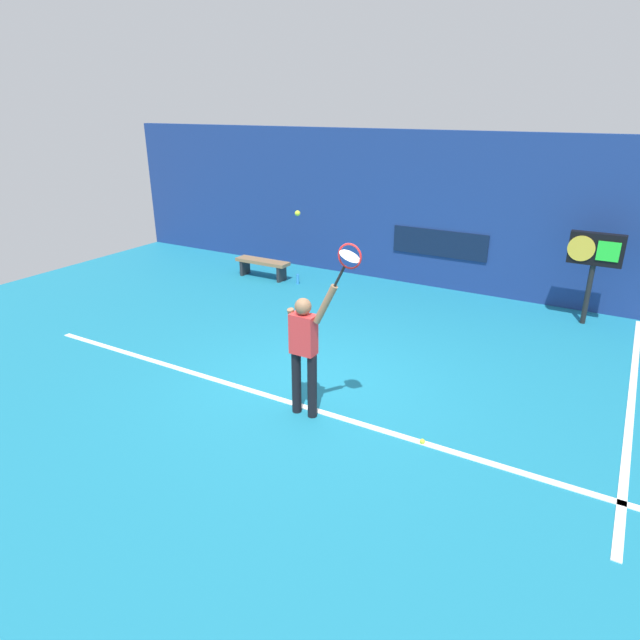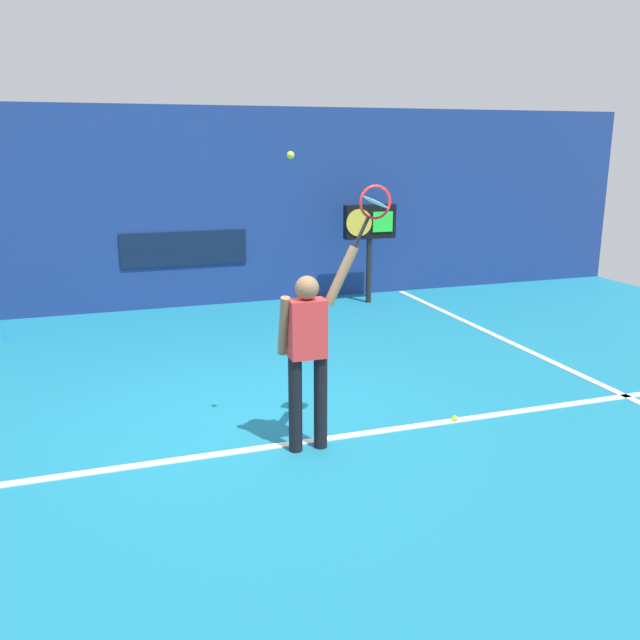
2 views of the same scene
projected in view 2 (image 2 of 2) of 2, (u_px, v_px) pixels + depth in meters
ground_plane at (263, 424)px, 7.14m from camera, size 18.00×18.00×0.00m
back_wall at (181, 209)px, 11.94m from camera, size 18.00×0.20×3.47m
sponsor_banner_center at (184, 249)px, 12.00m from camera, size 2.20×0.03×0.60m
court_baseline at (277, 446)px, 6.61m from camera, size 10.00×0.10×0.01m
court_sideline at (501, 338)px, 10.27m from camera, size 0.10×7.00×0.01m
tennis_player at (308, 348)px, 6.32m from camera, size 0.74×0.31×1.95m
tennis_racket at (374, 206)px, 6.19m from camera, size 0.42×0.27×0.62m
tennis_ball at (291, 155)px, 5.92m from camera, size 0.07×0.07×0.07m
scoreboard_clock at (370, 226)px, 12.25m from camera, size 0.96×0.20×1.78m
spare_ball at (455, 419)px, 7.19m from camera, size 0.07×0.07×0.07m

